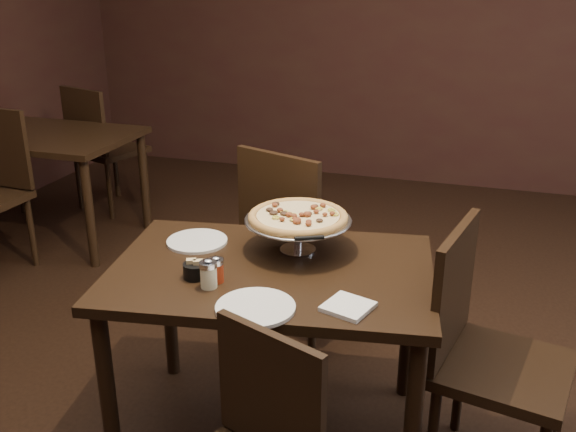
% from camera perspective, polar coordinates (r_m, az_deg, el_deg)
% --- Properties ---
extents(room, '(6.04, 7.04, 2.84)m').
position_cam_1_polar(room, '(2.19, 2.15, 11.22)').
color(room, black).
rests_on(room, ground).
extents(dining_table, '(1.30, 0.97, 0.74)m').
position_cam_1_polar(dining_table, '(2.43, -1.49, -6.66)').
color(dining_table, black).
rests_on(dining_table, ground).
extents(background_table, '(1.20, 0.80, 0.75)m').
position_cam_1_polar(background_table, '(4.65, -20.82, 5.72)').
color(background_table, black).
rests_on(background_table, ground).
extents(pizza_stand, '(0.42, 0.42, 0.17)m').
position_cam_1_polar(pizza_stand, '(2.47, 0.90, -0.12)').
color(pizza_stand, silver).
rests_on(pizza_stand, dining_table).
extents(parmesan_shaker, '(0.06, 0.06, 0.11)m').
position_cam_1_polar(parmesan_shaker, '(2.24, -7.08, -5.12)').
color(parmesan_shaker, beige).
rests_on(parmesan_shaker, dining_table).
extents(pepper_flake_shaker, '(0.06, 0.06, 0.10)m').
position_cam_1_polar(pepper_flake_shaker, '(2.28, -6.41, -4.77)').
color(pepper_flake_shaker, maroon).
rests_on(pepper_flake_shaker, dining_table).
extents(packet_caddy, '(0.09, 0.09, 0.07)m').
position_cam_1_polar(packet_caddy, '(2.32, -8.23, -4.76)').
color(packet_caddy, black).
rests_on(packet_caddy, dining_table).
extents(napkin_stack, '(0.18, 0.18, 0.02)m').
position_cam_1_polar(napkin_stack, '(2.12, 5.36, -8.02)').
color(napkin_stack, white).
rests_on(napkin_stack, dining_table).
extents(plate_left, '(0.24, 0.24, 0.01)m').
position_cam_1_polar(plate_left, '(2.62, -8.08, -2.23)').
color(plate_left, silver).
rests_on(plate_left, dining_table).
extents(plate_near, '(0.26, 0.26, 0.01)m').
position_cam_1_polar(plate_near, '(2.11, -2.91, -8.13)').
color(plate_near, silver).
rests_on(plate_near, dining_table).
extents(serving_spatula, '(0.14, 0.14, 0.02)m').
position_cam_1_polar(serving_spatula, '(2.29, 1.90, -2.03)').
color(serving_spatula, silver).
rests_on(serving_spatula, pizza_stand).
extents(chair_far, '(0.60, 0.60, 1.00)m').
position_cam_1_polar(chair_far, '(3.15, 0.63, -1.90)').
color(chair_far, black).
rests_on(chair_far, ground).
extents(chair_side, '(0.53, 0.53, 0.96)m').
position_cam_1_polar(chair_side, '(2.42, 16.98, -11.15)').
color(chair_side, black).
rests_on(chair_side, ground).
extents(bg_chair_far, '(0.57, 0.57, 0.97)m').
position_cam_1_polar(bg_chair_far, '(5.10, -16.29, 6.15)').
color(bg_chair_far, black).
rests_on(bg_chair_far, ground).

